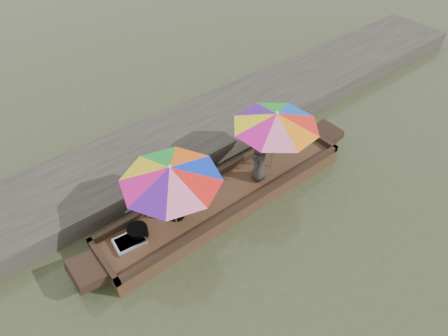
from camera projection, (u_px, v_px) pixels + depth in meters
water at (227, 203)px, 8.95m from camera, size 80.00×80.00×0.00m
dock at (172, 145)px, 10.04m from camera, size 22.00×2.20×0.50m
boat_hull at (227, 198)px, 8.83m from camera, size 5.94×1.20×0.35m
cooking_pot at (138, 232)px, 7.78m from camera, size 0.40×0.40×0.21m
tray_crayfish at (130, 241)px, 7.69m from camera, size 0.63×0.47×0.09m
tray_scallop at (130, 242)px, 7.69m from camera, size 0.63×0.47×0.06m
charcoal_grill at (177, 214)px, 8.16m from camera, size 0.32×0.32×0.15m
supply_bag at (197, 194)px, 8.50m from camera, size 0.29×0.23×0.26m
vendor at (260, 161)px, 8.70m from camera, size 0.58×0.49×1.01m
umbrella_bow at (173, 195)px, 7.58m from camera, size 2.15×2.15×1.55m
umbrella_stern at (274, 141)px, 8.79m from camera, size 2.37×2.37×1.55m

